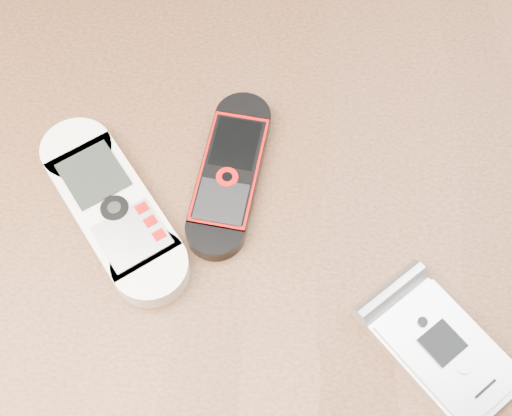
% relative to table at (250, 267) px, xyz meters
% --- Properties ---
extents(ground, '(4.00, 4.00, 0.00)m').
position_rel_table_xyz_m(ground, '(0.00, 0.00, -0.64)').
color(ground, '#472B19').
rests_on(ground, ground).
extents(table, '(1.20, 0.80, 0.75)m').
position_rel_table_xyz_m(table, '(0.00, 0.00, 0.00)').
color(table, black).
rests_on(table, ground).
extents(nokia_white, '(0.15, 0.17, 0.02)m').
position_rel_table_xyz_m(nokia_white, '(-0.10, -0.00, 0.12)').
color(nokia_white, silver).
rests_on(nokia_white, table).
extents(nokia_black_red, '(0.07, 0.15, 0.01)m').
position_rel_table_xyz_m(nokia_black_red, '(-0.02, 0.03, 0.11)').
color(nokia_black_red, black).
rests_on(nokia_black_red, table).
extents(motorola_razr, '(0.12, 0.13, 0.02)m').
position_rel_table_xyz_m(motorola_razr, '(0.14, -0.10, 0.11)').
color(motorola_razr, silver).
rests_on(motorola_razr, table).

